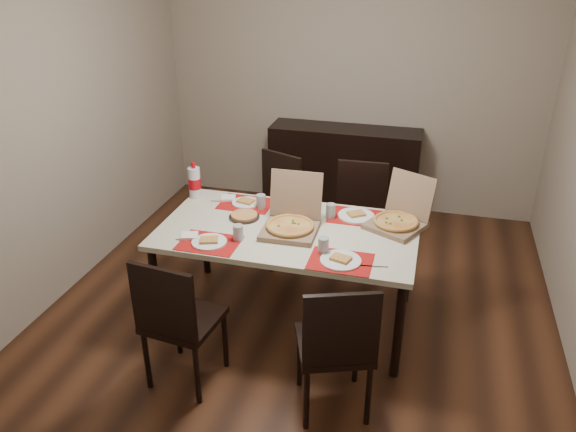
% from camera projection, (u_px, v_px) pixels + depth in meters
% --- Properties ---
extents(ground, '(3.80, 4.00, 0.02)m').
position_uv_depth(ground, '(302.00, 305.00, 4.42)').
color(ground, '#482716').
rests_on(ground, ground).
extents(room_walls, '(3.84, 4.02, 2.62)m').
position_uv_depth(room_walls, '(319.00, 70.00, 4.03)').
color(room_walls, gray).
rests_on(room_walls, ground).
extents(sideboard, '(1.50, 0.40, 0.90)m').
position_uv_depth(sideboard, '(344.00, 171.00, 5.76)').
color(sideboard, black).
rests_on(sideboard, ground).
extents(dining_table, '(1.80, 1.00, 0.75)m').
position_uv_depth(dining_table, '(288.00, 237.00, 3.97)').
color(dining_table, beige).
rests_on(dining_table, ground).
extents(chair_near_left, '(0.47, 0.47, 0.93)m').
position_uv_depth(chair_near_left, '(177.00, 318.00, 3.40)').
color(chair_near_left, black).
rests_on(chair_near_left, ground).
extents(chair_near_right, '(0.54, 0.54, 0.93)m').
position_uv_depth(chair_near_right, '(336.00, 344.00, 3.18)').
color(chair_near_right, black).
rests_on(chair_near_right, ground).
extents(chair_far_left, '(0.55, 0.55, 0.93)m').
position_uv_depth(chair_far_left, '(273.00, 202.00, 4.92)').
color(chair_far_left, black).
rests_on(chair_far_left, ground).
extents(chair_far_right, '(0.44, 0.44, 0.93)m').
position_uv_depth(chair_far_right, '(359.00, 213.00, 4.72)').
color(chair_far_right, black).
rests_on(chair_far_right, ground).
extents(setting_near_left, '(0.45, 0.30, 0.11)m').
position_uv_depth(setting_near_left, '(214.00, 239.00, 3.76)').
color(setting_near_left, '#B20B0C').
rests_on(setting_near_left, dining_table).
extents(setting_near_right, '(0.50, 0.30, 0.11)m').
position_uv_depth(setting_near_right, '(336.00, 256.00, 3.56)').
color(setting_near_right, '#B20B0C').
rests_on(setting_near_right, dining_table).
extents(setting_far_left, '(0.48, 0.30, 0.11)m').
position_uv_depth(setting_far_left, '(248.00, 202.00, 4.30)').
color(setting_far_left, '#B20B0C').
rests_on(setting_far_left, dining_table).
extents(setting_far_right, '(0.48, 0.30, 0.11)m').
position_uv_depth(setting_far_right, '(350.00, 214.00, 4.10)').
color(setting_far_right, '#B20B0C').
rests_on(setting_far_right, dining_table).
extents(napkin_loose, '(0.15, 0.16, 0.02)m').
position_uv_depth(napkin_loose, '(292.00, 237.00, 3.82)').
color(napkin_loose, white).
rests_on(napkin_loose, dining_table).
extents(pizza_box_center, '(0.38, 0.42, 0.38)m').
position_uv_depth(pizza_box_center, '(291.00, 223.00, 3.90)').
color(pizza_box_center, brown).
rests_on(pizza_box_center, dining_table).
extents(pizza_box_right, '(0.49, 0.50, 0.35)m').
position_uv_depth(pizza_box_right, '(398.00, 219.00, 3.96)').
color(pizza_box_right, brown).
rests_on(pizza_box_right, dining_table).
extents(faina_plate, '(0.22, 0.22, 0.03)m').
position_uv_depth(faina_plate, '(244.00, 216.00, 4.10)').
color(faina_plate, black).
rests_on(faina_plate, dining_table).
extents(dip_bowl, '(0.13, 0.13, 0.03)m').
position_uv_depth(dip_bowl, '(306.00, 218.00, 4.07)').
color(dip_bowl, white).
rests_on(dip_bowl, dining_table).
extents(soda_bottle, '(0.10, 0.10, 0.29)m').
position_uv_depth(soda_bottle, '(195.00, 183.00, 4.38)').
color(soda_bottle, silver).
rests_on(soda_bottle, dining_table).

